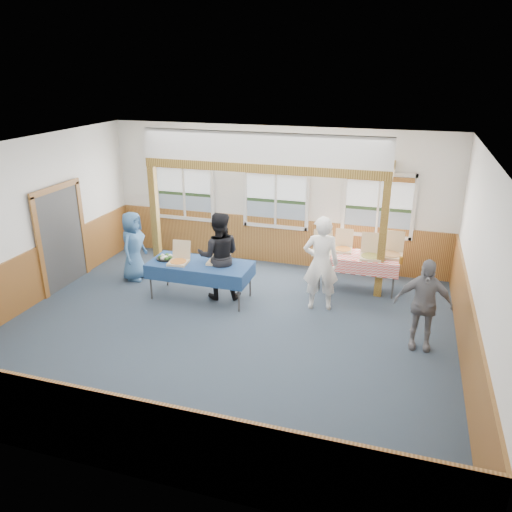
{
  "coord_description": "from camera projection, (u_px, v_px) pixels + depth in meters",
  "views": [
    {
      "loc": [
        2.85,
        -7.34,
        4.44
      ],
      "look_at": [
        0.28,
        1.0,
        1.09
      ],
      "focal_mm": 35.0,
      "sensor_mm": 36.0,
      "label": 1
    }
  ],
  "objects": [
    {
      "name": "wall_left",
      "position": [
        25.0,
        225.0,
        9.45
      ],
      "size": [
        0.0,
        8.0,
        8.0
      ],
      "primitive_type": "plane",
      "rotation": [
        1.57,
        0.0,
        1.57
      ],
      "color": "silver",
      "rests_on": "floor"
    },
    {
      "name": "window_left",
      "position": [
        184.0,
        187.0,
        12.04
      ],
      "size": [
        1.56,
        0.1,
        1.46
      ],
      "color": "silver",
      "rests_on": "wall_back"
    },
    {
      "name": "wall_back",
      "position": [
        276.0,
        197.0,
        11.47
      ],
      "size": [
        8.0,
        0.0,
        8.0
      ],
      "primitive_type": "plane",
      "rotation": [
        1.57,
        0.0,
        0.0
      ],
      "color": "silver",
      "rests_on": "floor"
    },
    {
      "name": "cross_beam",
      "position": [
        262.0,
        168.0,
        10.08
      ],
      "size": [
        5.15,
        0.18,
        0.18
      ],
      "primitive_type": "cube",
      "color": "#583D13",
      "rests_on": "post_left"
    },
    {
      "name": "wainscot_right",
      "position": [
        467.0,
        337.0,
        7.63
      ],
      "size": [
        0.05,
        6.98,
        1.1
      ],
      "primitive_type": "cube",
      "color": "brown",
      "rests_on": "floor"
    },
    {
      "name": "table_right",
      "position": [
        358.0,
        258.0,
        10.35
      ],
      "size": [
        1.83,
        1.36,
        0.76
      ],
      "rotation": [
        0.0,
        0.0,
        -0.38
      ],
      "color": "#383838",
      "rests_on": "floor"
    },
    {
      "name": "woman_white",
      "position": [
        321.0,
        263.0,
        9.42
      ],
      "size": [
        0.76,
        0.57,
        1.86
      ],
      "primitive_type": "imported",
      "rotation": [
        0.0,
        0.0,
        3.35
      ],
      "color": "white",
      "rests_on": "floor"
    },
    {
      "name": "wainscot_back",
      "position": [
        275.0,
        240.0,
        11.82
      ],
      "size": [
        7.98,
        0.05,
        1.1
      ],
      "primitive_type": "cube",
      "color": "brown",
      "rests_on": "floor"
    },
    {
      "name": "post_right",
      "position": [
        383.0,
        240.0,
        9.85
      ],
      "size": [
        0.15,
        0.15,
        2.4
      ],
      "primitive_type": "cube",
      "color": "#583D13",
      "rests_on": "floor"
    },
    {
      "name": "post_left",
      "position": [
        155.0,
        219.0,
        11.23
      ],
      "size": [
        0.15,
        0.15,
        2.4
      ],
      "primitive_type": "cube",
      "color": "#583D13",
      "rests_on": "floor"
    },
    {
      "name": "pizza_box_c",
      "position": [
        322.0,
        250.0,
        10.42
      ],
      "size": [
        0.45,
        0.53,
        0.44
      ],
      "rotation": [
        0.0,
        0.0,
        0.11
      ],
      "color": "#CCAF88",
      "rests_on": "table_right"
    },
    {
      "name": "veggie_tray",
      "position": [
        166.0,
        258.0,
        10.11
      ],
      "size": [
        0.38,
        0.38,
        0.09
      ],
      "color": "black",
      "rests_on": "table_left"
    },
    {
      "name": "pizza_box_d",
      "position": [
        343.0,
        247.0,
        10.57
      ],
      "size": [
        0.4,
        0.48,
        0.41
      ],
      "rotation": [
        0.0,
        0.0,
        0.05
      ],
      "color": "#CCAF88",
      "rests_on": "table_right"
    },
    {
      "name": "table_left",
      "position": [
        200.0,
        265.0,
        9.93
      ],
      "size": [
        2.22,
        1.5,
        0.76
      ],
      "rotation": [
        0.0,
        0.0,
        0.3
      ],
      "color": "#383838",
      "rests_on": "floor"
    },
    {
      "name": "wall_right",
      "position": [
        480.0,
        274.0,
        7.25
      ],
      "size": [
        0.0,
        8.0,
        8.0
      ],
      "primitive_type": "plane",
      "rotation": [
        1.57,
        0.0,
        -1.57
      ],
      "color": "silver",
      "rests_on": "floor"
    },
    {
      "name": "pizza_box_e",
      "position": [
        371.0,
        255.0,
        10.16
      ],
      "size": [
        0.45,
        0.54,
        0.46
      ],
      "rotation": [
        0.0,
        0.0,
        0.06
      ],
      "color": "#CCAF88",
      "rests_on": "table_right"
    },
    {
      "name": "window_mid",
      "position": [
        276.0,
        194.0,
        11.4
      ],
      "size": [
        1.56,
        0.1,
        1.46
      ],
      "color": "silver",
      "rests_on": "wall_back"
    },
    {
      "name": "wall_front",
      "position": [
        104.0,
        355.0,
        5.22
      ],
      "size": [
        8.0,
        0.0,
        8.0
      ],
      "primitive_type": "plane",
      "rotation": [
        -1.57,
        0.0,
        0.0
      ],
      "color": "silver",
      "rests_on": "floor"
    },
    {
      "name": "wainscot_front",
      "position": [
        115.0,
        434.0,
        5.62
      ],
      "size": [
        7.98,
        0.05,
        1.1
      ],
      "primitive_type": "cube",
      "color": "brown",
      "rests_on": "floor"
    },
    {
      "name": "wainscot_left",
      "position": [
        35.0,
        276.0,
        9.82
      ],
      "size": [
        0.05,
        6.98,
        1.1
      ],
      "primitive_type": "cube",
      "color": "brown",
      "rests_on": "floor"
    },
    {
      "name": "window_right",
      "position": [
        379.0,
        202.0,
        10.77
      ],
      "size": [
        1.56,
        0.1,
        1.46
      ],
      "color": "silver",
      "rests_on": "wall_back"
    },
    {
      "name": "pizza_box_f",
      "position": [
        392.0,
        253.0,
        10.25
      ],
      "size": [
        0.46,
        0.55,
        0.47
      ],
      "rotation": [
        0.0,
        0.0,
        -0.05
      ],
      "color": "#CCAF88",
      "rests_on": "table_right"
    },
    {
      "name": "pizza_box_b",
      "position": [
        219.0,
        259.0,
        9.94
      ],
      "size": [
        0.44,
        0.53,
        0.44
      ],
      "rotation": [
        0.0,
        0.0,
        0.08
      ],
      "color": "#CCAF88",
      "rests_on": "table_left"
    },
    {
      "name": "person_grey",
      "position": [
        423.0,
        304.0,
        8.14
      ],
      "size": [
        0.93,
        0.41,
        1.57
      ],
      "primitive_type": "imported",
      "rotation": [
        0.0,
        0.0,
        0.03
      ],
      "color": "slate",
      "rests_on": "floor"
    },
    {
      "name": "drink_glass",
      "position": [
        401.0,
        260.0,
        9.84
      ],
      "size": [
        0.07,
        0.07,
        0.15
      ],
      "primitive_type": "cylinder",
      "color": "#8B5817",
      "rests_on": "table_right"
    },
    {
      "name": "man_blue",
      "position": [
        133.0,
        246.0,
        10.82
      ],
      "size": [
        0.49,
        0.75,
        1.53
      ],
      "primitive_type": "imported",
      "rotation": [
        0.0,
        0.0,
        1.58
      ],
      "color": "#3C6797",
      "rests_on": "floor"
    },
    {
      "name": "cased_opening",
      "position": [
        61.0,
        238.0,
        10.44
      ],
      "size": [
        0.06,
        1.3,
        2.1
      ],
      "primitive_type": "cube",
      "color": "#383838",
      "rests_on": "wall_left"
    },
    {
      "name": "pizza_box_a",
      "position": [
        179.0,
        260.0,
        9.9
      ],
      "size": [
        0.41,
        0.49,
        0.4
      ],
      "rotation": [
        0.0,
        0.0,
        0.1
      ],
      "color": "#CCAF88",
      "rests_on": "table_left"
    },
    {
      "name": "floor",
      "position": [
        225.0,
        330.0,
        8.92
      ],
      "size": [
        8.0,
        8.0,
        0.0
      ],
      "primitive_type": "plane",
      "color": "#27343F",
      "rests_on": "ground"
    },
    {
      "name": "ceiling",
      "position": [
        220.0,
        150.0,
        7.77
      ],
      "size": [
        8.0,
        8.0,
        0.0
      ],
      "primitive_type": "plane",
      "rotation": [
        3.14,
        0.0,
        0.0
      ],
      "color": "white",
      "rests_on": "wall_back"
    },
    {
      "name": "woman_black",
      "position": [
        219.0,
        256.0,
        9.91
      ],
      "size": [
        1.03,
        0.9,
        1.79
      ],
      "primitive_type": "imported",
      "rotation": [
        0.0,
        0.0,
        3.45
      ],
      "color": "black",
      "rests_on": "floor"
    }
  ]
}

